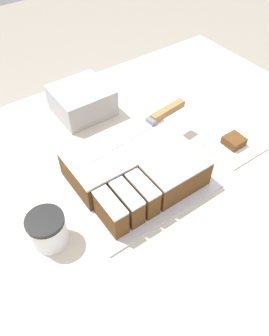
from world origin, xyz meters
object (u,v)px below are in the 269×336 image
Objects in this scene: cake_board at (134,179)px; storage_box at (82,101)px; coffee_cup at (48,230)px; cake at (135,166)px; brownie at (234,141)px; knife at (157,118)px.

cake_board is 0.36m from storage_box.
coffee_cup is at bearing -171.76° from cake_board.
storage_box is at bearing 84.26° from cake_board.
brownie is (0.33, -0.07, -0.03)m from cake.
knife reaches higher than cake_board.
coffee_cup is at bearing -171.14° from cake.
cake_board is at bearing 8.24° from coffee_cup.
knife is 3.99× the size of coffee_cup.
cake is at bearing -95.09° from storage_box.
cake is at bearing 8.86° from coffee_cup.
storage_box is (-0.30, 0.42, 0.03)m from brownie.
coffee_cup reaches higher than cake_board.
cake_board is 2.05× the size of storage_box.
storage_box reaches higher than cake_board.
cake_board is 1.17× the size of cake.
brownie is 0.52m from storage_box.
storage_box is at bearing -74.89° from knife.
knife is 6.36× the size of brownie.
knife is 1.98× the size of storage_box.
knife is at bearing 31.23° from cake.
brownie is 0.31× the size of storage_box.
coffee_cup is (-0.28, -0.04, -0.00)m from cake.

